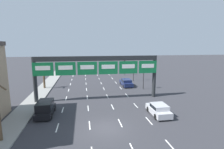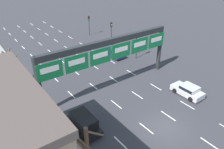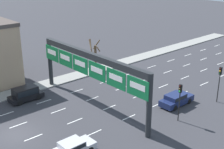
% 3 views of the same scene
% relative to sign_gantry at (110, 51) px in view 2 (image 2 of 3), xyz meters
% --- Properties ---
extents(ground_plane, '(220.00, 220.00, 0.00)m').
position_rel_sign_gantry_xyz_m(ground_plane, '(0.00, -9.55, -5.22)').
color(ground_plane, '#333338').
extents(lane_dashes, '(10.02, 67.00, 0.01)m').
position_rel_sign_gantry_xyz_m(lane_dashes, '(0.00, 3.95, -5.22)').
color(lane_dashes, white).
rests_on(lane_dashes, ground_plane).
extents(sign_gantry, '(18.66, 0.70, 6.71)m').
position_rel_sign_gantry_xyz_m(sign_gantry, '(0.00, 0.00, 0.00)').
color(sign_gantry, '#232628').
rests_on(sign_gantry, ground_plane).
extents(car_navy, '(1.88, 4.65, 1.44)m').
position_rel_sign_gantry_xyz_m(car_navy, '(6.45, 7.97, -4.45)').
color(car_navy, '#19234C').
rests_on(car_navy, ground_plane).
extents(car_silver, '(1.85, 3.94, 1.41)m').
position_rel_sign_gantry_xyz_m(car_silver, '(6.66, -7.24, -4.47)').
color(car_silver, '#B7B7BC').
rests_on(car_silver, ground_plane).
extents(suv_black, '(1.89, 4.17, 1.74)m').
position_rel_sign_gantry_xyz_m(suv_black, '(-6.78, -5.00, -4.26)').
color(suv_black, black).
rests_on(suv_black, ground_plane).
extents(traffic_light_near_gantry, '(0.30, 0.35, 4.20)m').
position_rel_sign_gantry_xyz_m(traffic_light_near_gantry, '(9.06, 20.23, -2.21)').
color(traffic_light_near_gantry, black).
rests_on(traffic_light_near_gantry, ground_plane).
extents(traffic_light_mid_block, '(0.30, 0.35, 4.25)m').
position_rel_sign_gantry_xyz_m(traffic_light_mid_block, '(9.03, 4.94, -2.17)').
color(traffic_light_mid_block, black).
rests_on(traffic_light_mid_block, ground_plane).
extents(traffic_light_far_end, '(0.30, 0.35, 4.52)m').
position_rel_sign_gantry_xyz_m(traffic_light_far_end, '(9.29, 12.42, -1.99)').
color(traffic_light_far_end, black).
rests_on(traffic_light_far_end, ground_plane).
extents(tree_bare_closest, '(1.86, 1.93, 4.87)m').
position_rel_sign_gantry_xyz_m(tree_bare_closest, '(-9.66, 8.38, -2.57)').
color(tree_bare_closest, brown).
rests_on(tree_bare_closest, sidewalk_left).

